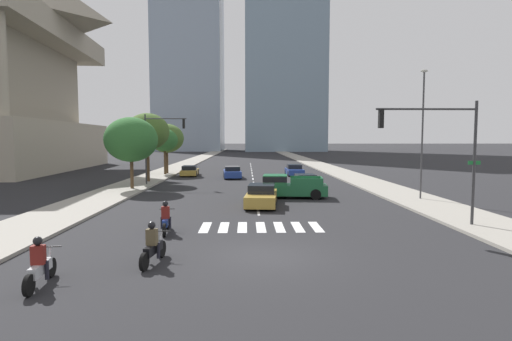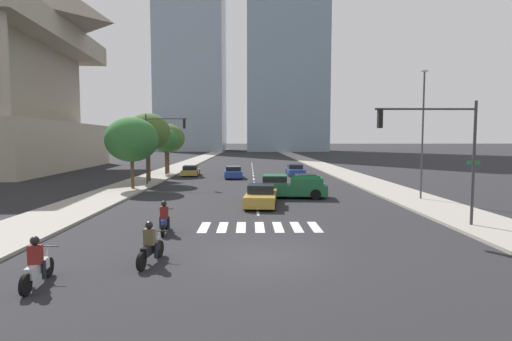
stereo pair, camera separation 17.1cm
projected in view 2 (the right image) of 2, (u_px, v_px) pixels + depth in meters
ground_plane at (263, 256)px, 14.82m from camera, size 800.00×800.00×0.00m
sidewalk_east at (354, 177)px, 44.91m from camera, size 4.00×260.00×0.15m
sidewalk_west at (153, 177)px, 44.52m from camera, size 4.00×260.00×0.15m
crosswalk_near at (260, 227)px, 19.64m from camera, size 5.85×2.41×0.01m
lane_divider_center at (253, 176)px, 47.55m from camera, size 0.14×50.00×0.01m
motorcycle_lead at (164, 220)px, 18.43m from camera, size 0.70×2.21×1.49m
motorcycle_trailing at (151, 247)px, 13.84m from camera, size 0.71×2.16×1.49m
motorcycle_third at (37, 266)px, 11.74m from camera, size 0.70×2.16×1.49m
pickup_truck at (286, 187)px, 29.57m from camera, size 5.55×2.55×1.67m
sedan_gold_0 at (191, 171)px, 47.57m from camera, size 2.07×4.78×1.18m
sedan_blue_1 at (295, 170)px, 47.90m from camera, size 1.96×4.32×1.29m
sedan_blue_2 at (233, 173)px, 44.64m from camera, size 2.19×4.63×1.31m
sedan_gold_3 at (261, 196)px, 25.93m from camera, size 2.30×4.73×1.38m
sedan_silver_4 at (306, 182)px, 34.72m from camera, size 2.03×4.35×1.26m
traffic_signal_near at (437, 140)px, 19.19m from camera, size 5.12×0.28×5.95m
traffic_signal_far at (161, 137)px, 37.05m from camera, size 4.06×0.28×6.42m
street_lamp_east at (423, 126)px, 27.72m from camera, size 0.50×0.24×8.89m
street_tree_nearest at (132, 140)px, 33.80m from camera, size 4.40×4.40×5.98m
street_tree_second at (148, 132)px, 39.40m from camera, size 4.21×4.21×6.67m
street_tree_third at (166, 140)px, 47.65m from camera, size 3.16×3.16×5.42m
street_tree_fourth at (168, 138)px, 48.86m from camera, size 4.10×4.10×6.00m
office_tower_left_skyline at (191, 5)px, 150.33m from camera, size 24.21×27.87×116.70m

